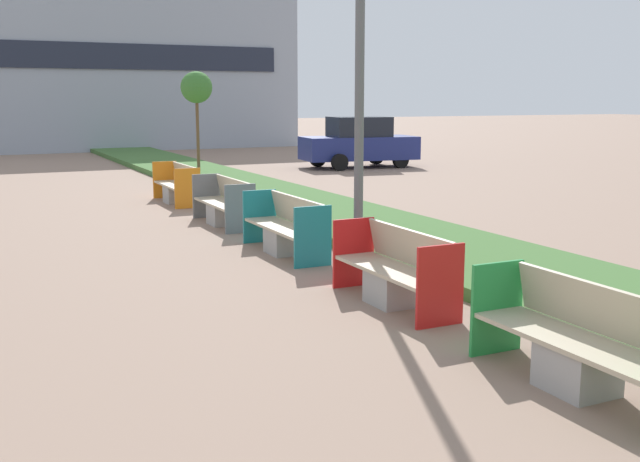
# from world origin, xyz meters

# --- Properties ---
(planter_grass_strip) EXTENTS (2.80, 120.00, 0.18)m
(planter_grass_strip) POSITION_xyz_m (3.20, 12.00, 0.09)
(planter_grass_strip) COLOR #426B33
(planter_grass_strip) RESTS_ON ground
(building_backdrop) EXTENTS (17.11, 7.18, 8.13)m
(building_backdrop) POSITION_xyz_m (4.00, 42.99, 4.06)
(building_backdrop) COLOR #939EAD
(building_backdrop) RESTS_ON ground
(bench_green_frame) EXTENTS (0.65, 2.27, 0.94)m
(bench_green_frame) POSITION_xyz_m (0.94, 7.48, 0.37)
(bench_green_frame) COLOR #9E9B96
(bench_green_frame) RESTS_ON ground
(bench_red_frame) EXTENTS (0.65, 2.09, 0.94)m
(bench_red_frame) POSITION_xyz_m (0.94, 10.60, 0.37)
(bench_red_frame) COLOR #9E9B96
(bench_red_frame) RESTS_ON ground
(bench_teal_frame) EXTENTS (0.65, 2.26, 0.94)m
(bench_teal_frame) POSITION_xyz_m (0.94, 14.03, 0.37)
(bench_teal_frame) COLOR #9E9B96
(bench_teal_frame) RESTS_ON ground
(bench_grey_frame) EXTENTS (0.65, 2.17, 0.94)m
(bench_grey_frame) POSITION_xyz_m (0.94, 17.22, 0.37)
(bench_grey_frame) COLOR #9E9B96
(bench_grey_frame) RESTS_ON ground
(bench_orange_frame) EXTENTS (0.65, 2.14, 0.94)m
(bench_orange_frame) POSITION_xyz_m (0.94, 20.81, 0.37)
(bench_orange_frame) COLOR #9E9B96
(bench_orange_frame) RESTS_ON ground
(sapling_tree_far) EXTENTS (1.00, 1.00, 3.37)m
(sapling_tree_far) POSITION_xyz_m (3.08, 26.13, 2.84)
(sapling_tree_far) COLOR brown
(sapling_tree_far) RESTS_ON ground
(parked_car_distant) EXTENTS (4.39, 2.28, 1.86)m
(parked_car_distant) POSITION_xyz_m (9.52, 27.17, 0.91)
(parked_car_distant) COLOR navy
(parked_car_distant) RESTS_ON ground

